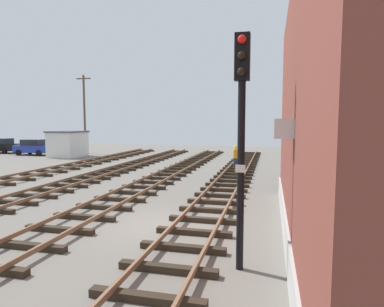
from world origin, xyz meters
TOP-DOWN VIEW (x-y plane):
  - ground_plane at (0.00, 0.00)m, footprint 80.00×80.00m
  - track_near_building at (1.29, -0.00)m, footprint 2.50×58.33m
  - track_centre at (-3.12, 0.00)m, footprint 2.50×58.33m
  - signal_mast at (2.97, -2.88)m, footprint 0.36×0.40m
  - control_hut at (-17.47, 20.24)m, footprint 3.00×3.80m
  - parked_car_blue at (-22.27, 20.94)m, footprint 4.20×2.04m
  - parked_car_black at (-27.89, 22.18)m, footprint 4.20×2.04m
  - utility_pole_far at (-17.77, 24.17)m, footprint 1.80×0.24m
  - track_worker_foreground at (0.97, 15.11)m, footprint 0.40×0.40m

SIDE VIEW (x-z plane):
  - ground_plane at x=0.00m, z-range 0.00..0.00m
  - track_near_building at x=1.29m, z-range -0.03..0.29m
  - track_centre at x=-3.12m, z-range -0.03..0.29m
  - parked_car_blue at x=-22.27m, z-range 0.02..1.78m
  - parked_car_black at x=-27.89m, z-range 0.02..1.78m
  - track_worker_foreground at x=0.97m, z-range -0.01..1.86m
  - control_hut at x=-17.47m, z-range 0.01..2.77m
  - signal_mast at x=2.97m, z-range 0.71..6.44m
  - utility_pole_far at x=-17.77m, z-range 0.20..9.36m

